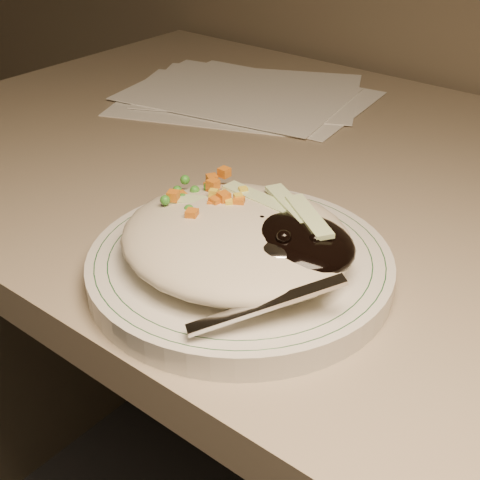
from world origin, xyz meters
The scene contains 5 objects.
desk centered at (0.00, 1.38, 0.54)m, with size 1.40×0.70×0.74m.
plate centered at (-0.09, 1.16, 0.75)m, with size 0.25×0.25×0.02m, color silver.
plate_rim centered at (-0.09, 1.16, 0.76)m, with size 0.24×0.24×0.00m.
meal centered at (-0.09, 1.16, 0.78)m, with size 0.21×0.19×0.05m.
papers centered at (-0.37, 1.52, 0.74)m, with size 0.36×0.36×0.00m.
Camera 1 is at (0.20, 0.80, 1.06)m, focal length 50.00 mm.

